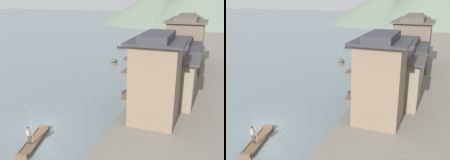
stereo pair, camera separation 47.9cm
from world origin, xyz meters
TOP-DOWN VIEW (x-y plane):
  - ground_plane at (0.00, 0.00)m, footprint 400.00×400.00m
  - riverbank_right at (15.73, 30.00)m, footprint 18.00×110.00m
  - boat_foreground_poled at (1.01, -2.82)m, footprint 2.26×5.30m
  - boatman_person at (1.22, -3.58)m, footprint 0.57×0.26m
  - boat_moored_nearest at (5.45, 35.13)m, footprint 1.93×5.10m
  - boat_moored_second at (5.03, 28.75)m, footprint 1.14×5.67m
  - boat_moored_third at (-0.63, 32.51)m, footprint 1.62×4.37m
  - boat_moored_far at (5.47, 13.14)m, footprint 1.82×4.08m
  - boat_midriver_drifting at (4.44, 45.98)m, footprint 1.62×3.59m
  - boat_midriver_upstream at (-4.20, 42.34)m, footprint 5.40×2.66m
  - boat_upstream_distant at (5.33, 21.34)m, footprint 1.66×4.36m
  - boat_crossing_west at (-2.30, 27.07)m, footprint 2.03×3.69m
  - house_waterfront_nearest at (10.30, 4.14)m, footprint 5.46×5.41m
  - house_waterfront_second at (10.93, 9.68)m, footprint 6.70×6.38m
  - house_waterfront_tall at (10.84, 17.47)m, footprint 6.52×8.02m
  - house_waterfront_narrow at (11.00, 25.56)m, footprint 6.84×7.45m
  - house_waterfront_far at (10.47, 32.13)m, footprint 5.79×5.95m
  - hill_far_west at (13.77, 106.90)m, footprint 63.74×63.74m
  - hill_far_centre at (5.92, 114.52)m, footprint 41.33×41.33m
  - hill_far_east at (-11.53, 109.98)m, footprint 55.27×55.27m

SIDE VIEW (x-z plane):
  - ground_plane at x=0.00m, z-range 0.00..0.00m
  - boat_midriver_drifting at x=4.44m, z-range -0.05..0.30m
  - boat_moored_second at x=5.03m, z-range -0.08..0.36m
  - boat_moored_third at x=-0.63m, z-range -0.07..0.36m
  - boat_foreground_poled at x=1.01m, z-range -0.08..0.38m
  - boat_upstream_distant at x=5.33m, z-range -0.09..0.46m
  - boat_moored_nearest at x=5.45m, z-range -0.12..0.57m
  - boat_crossing_west at x=-2.30m, z-range -0.09..0.60m
  - boat_midriver_upstream at x=-4.20m, z-range -0.13..0.65m
  - boat_moored_far at x=5.47m, z-range -0.10..0.70m
  - riverbank_right at x=15.73m, z-range 0.00..0.68m
  - boatman_person at x=1.22m, z-range -0.05..2.99m
  - house_waterfront_tall at x=10.84m, z-range 0.60..6.74m
  - house_waterfront_second at x=10.93m, z-range 0.61..6.75m
  - house_waterfront_narrow at x=11.00m, z-range 0.60..9.34m
  - house_waterfront_far at x=10.47m, z-range 0.62..9.36m
  - house_waterfront_nearest at x=10.30m, z-range 0.63..9.37m
  - hill_far_east at x=-11.53m, z-range 0.00..14.46m
  - hill_far_centre at x=5.92m, z-range 0.00..18.59m
  - hill_far_west at x=13.77m, z-range 0.00..21.64m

